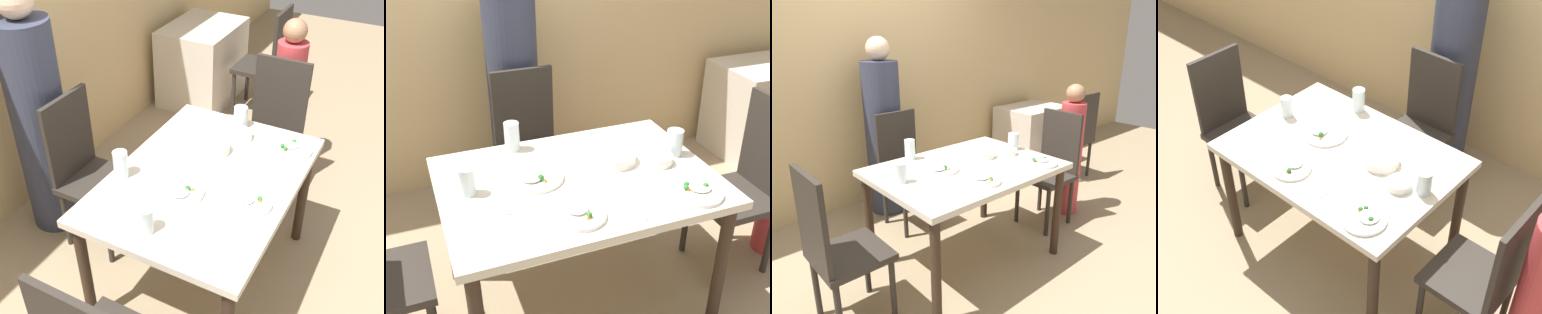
% 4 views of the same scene
% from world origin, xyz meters
% --- Properties ---
extents(ground_plane, '(10.00, 10.00, 0.00)m').
position_xyz_m(ground_plane, '(0.00, 0.00, 0.00)').
color(ground_plane, '#998466').
extents(dining_table, '(1.26, 0.91, 0.75)m').
position_xyz_m(dining_table, '(0.00, 0.00, 0.66)').
color(dining_table, beige).
rests_on(dining_table, ground_plane).
extents(chair_adult_spot, '(0.40, 0.40, 0.99)m').
position_xyz_m(chair_adult_spot, '(-0.01, 0.80, 0.53)').
color(chair_adult_spot, '#2D2823').
rests_on(chair_adult_spot, ground_plane).
extents(chair_child_spot, '(0.40, 0.40, 0.99)m').
position_xyz_m(chair_child_spot, '(0.98, -0.03, 0.53)').
color(chair_child_spot, '#2D2823').
rests_on(chair_child_spot, ground_plane).
extents(chair_empty_left, '(0.40, 0.40, 0.99)m').
position_xyz_m(chair_empty_left, '(-0.98, -0.02, 0.53)').
color(chair_empty_left, '#2D2823').
rests_on(chair_empty_left, ground_plane).
extents(person_adult, '(0.33, 0.33, 1.61)m').
position_xyz_m(person_adult, '(-0.01, 1.13, 0.74)').
color(person_adult, '#33384C').
rests_on(person_adult, ground_plane).
extents(person_child, '(0.21, 0.21, 1.21)m').
position_xyz_m(person_child, '(1.25, -0.03, 0.58)').
color(person_child, '#C63D42').
rests_on(person_child, ground_plane).
extents(bowl_curry, '(0.20, 0.20, 0.05)m').
position_xyz_m(bowl_curry, '(0.23, 0.07, 0.78)').
color(bowl_curry, white).
rests_on(bowl_curry, dining_table).
extents(plate_rice_adult, '(0.22, 0.22, 0.04)m').
position_xyz_m(plate_rice_adult, '(-0.10, -0.28, 0.77)').
color(plate_rice_adult, white).
rests_on(plate_rice_adult, dining_table).
extents(plate_rice_child, '(0.27, 0.27, 0.05)m').
position_xyz_m(plate_rice_child, '(-0.19, 0.06, 0.77)').
color(plate_rice_child, white).
rests_on(plate_rice_child, dining_table).
extents(plate_noodles, '(0.23, 0.23, 0.05)m').
position_xyz_m(plate_noodles, '(0.44, -0.31, 0.77)').
color(plate_noodles, white).
rests_on(plate_noodles, dining_table).
extents(bowl_rice_small, '(0.13, 0.13, 0.04)m').
position_xyz_m(bowl_rice_small, '(0.42, -0.02, 0.78)').
color(bowl_rice_small, white).
rests_on(bowl_rice_small, dining_table).
extents(glass_water_tall, '(0.08, 0.08, 0.13)m').
position_xyz_m(glass_water_tall, '(0.53, 0.04, 0.82)').
color(glass_water_tall, silver).
rests_on(glass_water_tall, dining_table).
extents(glass_water_short, '(0.07, 0.07, 0.13)m').
position_xyz_m(glass_water_short, '(-0.49, 0.05, 0.82)').
color(glass_water_short, silver).
rests_on(glass_water_short, dining_table).
extents(glass_water_center, '(0.08, 0.08, 0.15)m').
position_xyz_m(glass_water_center, '(-0.21, 0.38, 0.83)').
color(glass_water_center, silver).
rests_on(glass_water_center, dining_table).
extents(napkin_folded, '(0.14, 0.14, 0.01)m').
position_xyz_m(napkin_folded, '(0.11, -0.33, 0.76)').
color(napkin_folded, white).
rests_on(napkin_folded, dining_table).
extents(fork_steel, '(0.18, 0.08, 0.01)m').
position_xyz_m(fork_steel, '(-0.30, -0.18, 0.76)').
color(fork_steel, silver).
rests_on(fork_steel, dining_table).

